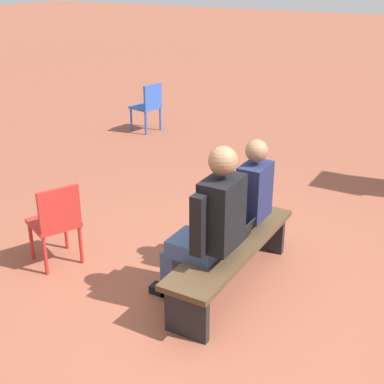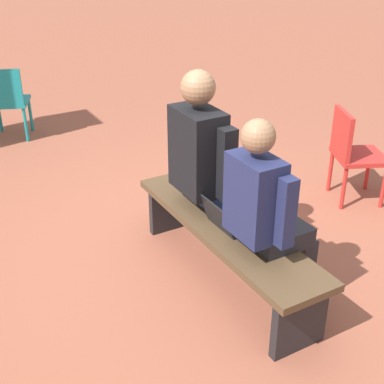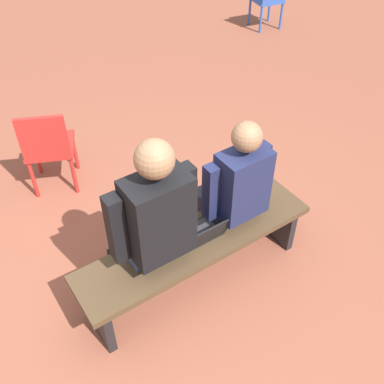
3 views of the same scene
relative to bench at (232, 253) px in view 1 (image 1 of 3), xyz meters
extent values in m
plane|color=brown|center=(0.35, 0.09, -0.35)|extent=(60.00, 60.00, 0.00)
cube|color=#4C3823|center=(0.00, 0.00, 0.07)|extent=(1.80, 0.44, 0.05)
cube|color=black|center=(-0.80, 0.00, -0.15)|extent=(0.06, 0.37, 0.40)
cube|color=black|center=(0.80, 0.00, -0.15)|extent=(0.06, 0.37, 0.40)
cube|color=#232328|center=(-0.35, -0.16, 0.15)|extent=(0.31, 0.37, 0.13)
cube|color=#232328|center=(-0.43, -0.35, -0.13)|extent=(0.10, 0.11, 0.45)
cube|color=black|center=(-0.43, -0.40, -0.32)|extent=(0.10, 0.22, 0.06)
cube|color=#232328|center=(-0.27, -0.35, -0.13)|extent=(0.10, 0.11, 0.45)
cube|color=black|center=(-0.27, -0.40, -0.32)|extent=(0.10, 0.22, 0.06)
cube|color=#1E2347|center=(-0.35, 0.04, 0.47)|extent=(0.35, 0.22, 0.51)
cube|color=navy|center=(-0.35, -0.08, 0.43)|extent=(0.05, 0.01, 0.31)
cube|color=#1E2347|center=(-0.57, -0.03, 0.45)|extent=(0.08, 0.09, 0.44)
cube|color=#1E2347|center=(-0.13, -0.03, 0.45)|extent=(0.08, 0.09, 0.44)
sphere|color=#8C6647|center=(-0.35, 0.04, 0.86)|extent=(0.20, 0.20, 0.20)
cube|color=#384C75|center=(0.31, -0.19, 0.16)|extent=(0.36, 0.42, 0.15)
cube|color=#384C75|center=(0.22, -0.40, -0.13)|extent=(0.12, 0.13, 0.45)
cube|color=black|center=(0.22, -0.46, -0.32)|extent=(0.12, 0.25, 0.07)
cube|color=#384C75|center=(0.41, -0.40, -0.13)|extent=(0.12, 0.13, 0.45)
cube|color=black|center=(0.41, -0.46, -0.32)|extent=(0.12, 0.25, 0.07)
cube|color=black|center=(0.31, 0.04, 0.53)|extent=(0.40, 0.25, 0.59)
cube|color=black|center=(0.06, -0.03, 0.51)|extent=(0.09, 0.11, 0.50)
cube|color=black|center=(0.56, -0.03, 0.51)|extent=(0.09, 0.11, 0.50)
sphere|color=#8C6647|center=(0.31, 0.04, 0.97)|extent=(0.23, 0.23, 0.23)
cube|color=black|center=(-0.04, -0.04, 0.11)|extent=(0.32, 0.22, 0.02)
cube|color=#2D2D33|center=(-0.04, -0.05, 0.12)|extent=(0.29, 0.15, 0.00)
cube|color=black|center=(-0.04, 0.10, 0.21)|extent=(0.32, 0.07, 0.19)
cube|color=#33519E|center=(-0.04, 0.09, 0.21)|extent=(0.28, 0.06, 0.17)
cube|color=red|center=(0.44, -1.70, 0.07)|extent=(0.56, 0.56, 0.04)
cube|color=red|center=(0.51, -1.52, 0.29)|extent=(0.38, 0.20, 0.40)
cylinder|color=red|center=(0.20, -1.79, -0.15)|extent=(0.04, 0.04, 0.40)
cylinder|color=red|center=(0.53, -1.93, -0.15)|extent=(0.04, 0.04, 0.40)
cylinder|color=red|center=(0.35, -1.46, -0.15)|extent=(0.04, 0.04, 0.40)
cylinder|color=red|center=(0.67, -1.61, -0.15)|extent=(0.04, 0.04, 0.40)
cube|color=#2D56B7|center=(-3.72, -3.48, 0.07)|extent=(0.49, 0.49, 0.04)
cube|color=#2D56B7|center=(-3.69, -3.30, 0.29)|extent=(0.40, 0.12, 0.40)
cylinder|color=#2D56B7|center=(-3.94, -3.62, -0.15)|extent=(0.04, 0.04, 0.40)
cylinder|color=#2D56B7|center=(-3.58, -3.69, -0.15)|extent=(0.04, 0.04, 0.40)
cylinder|color=#2D56B7|center=(-3.87, -3.27, -0.15)|extent=(0.04, 0.04, 0.40)
cylinder|color=#2D56B7|center=(-3.51, -3.34, -0.15)|extent=(0.04, 0.04, 0.40)
camera|label=1|loc=(3.77, 1.75, 2.36)|focal=50.00mm
camera|label=2|loc=(-2.59, 1.75, 1.94)|focal=50.00mm
camera|label=3|loc=(1.23, 1.75, 2.46)|focal=42.00mm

